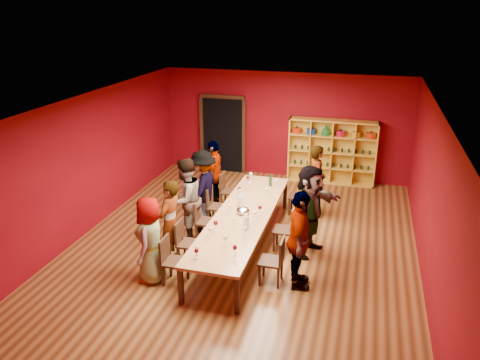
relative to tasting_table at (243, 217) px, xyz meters
name	(u,v)px	position (x,y,z in m)	size (l,w,h in m)	color
room_shell	(243,180)	(0.00, 0.00, 0.80)	(7.10, 9.10, 3.04)	#5C3418
tasting_table	(243,217)	(0.00, 0.00, 0.00)	(1.10, 4.50, 0.75)	#A77545
doorway	(223,134)	(-1.80, 4.43, 0.42)	(1.40, 0.17, 2.30)	black
shelving_unit	(332,148)	(1.40, 4.32, 0.28)	(2.40, 0.40, 1.80)	gold
chair_person_left_0	(171,258)	(-0.91, -1.60, -0.20)	(0.42, 0.42, 0.89)	black
person_left_0	(150,240)	(-1.29, -1.60, 0.11)	(0.79, 0.43, 1.62)	#141939
chair_person_left_1	(185,240)	(-0.91, -0.91, -0.20)	(0.42, 0.42, 0.89)	black
person_left_1	(170,222)	(-1.20, -0.91, 0.15)	(0.62, 0.45, 1.70)	pink
chair_person_left_2	(203,218)	(-0.91, 0.10, -0.20)	(0.42, 0.42, 0.89)	black
person_left_2	(185,199)	(-1.28, 0.10, 0.20)	(0.87, 0.48, 1.79)	#C1818E
chair_person_left_3	(214,204)	(-0.91, 0.88, -0.20)	(0.42, 0.42, 0.89)	black
person_left_3	(203,188)	(-1.17, 0.88, 0.17)	(1.12, 0.46, 1.74)	beige
chair_person_left_4	(227,189)	(-0.91, 1.84, -0.20)	(0.42, 0.42, 0.89)	black
person_left_4	(214,174)	(-1.23, 1.84, 0.15)	(1.00, 0.45, 1.70)	#505055
chair_person_right_1	(276,259)	(0.91, -1.12, -0.20)	(0.42, 0.42, 0.89)	black
person_right_1	(299,241)	(1.31, -1.12, 0.22)	(1.08, 0.49, 1.84)	#5C7CBE
chair_person_right_2	(288,228)	(0.91, 0.16, -0.20)	(0.42, 0.42, 0.89)	black
person_right_2	(310,210)	(1.33, 0.16, 0.24)	(1.73, 0.50, 1.87)	white
chair_person_right_4	(301,194)	(0.91, 1.97, -0.20)	(0.42, 0.42, 0.89)	black
person_right_4	(316,181)	(1.25, 1.97, 0.17)	(0.63, 0.46, 1.74)	#141738
wine_glass_0	(216,223)	(-0.30, -0.85, 0.21)	(0.09, 0.09, 0.22)	silver
wine_glass_1	(260,208)	(0.33, 0.08, 0.20)	(0.08, 0.08, 0.21)	silver
wine_glass_2	(240,189)	(-0.34, 0.99, 0.19)	(0.08, 0.08, 0.19)	silver
wine_glass_3	(267,190)	(0.27, 1.06, 0.21)	(0.09, 0.09, 0.22)	silver
wine_glass_4	(248,178)	(-0.35, 1.74, 0.18)	(0.07, 0.07, 0.18)	silver
wine_glass_5	(255,213)	(0.30, -0.18, 0.20)	(0.08, 0.08, 0.21)	silver
wine_glass_6	(251,175)	(-0.31, 1.89, 0.21)	(0.09, 0.09, 0.22)	silver
wine_glass_7	(225,238)	(0.04, -1.35, 0.21)	(0.09, 0.09, 0.22)	silver
wine_glass_8	(229,206)	(-0.29, 0.02, 0.19)	(0.08, 0.08, 0.19)	silver
wine_glass_9	(234,220)	(-0.03, -0.55, 0.18)	(0.07, 0.07, 0.18)	silver
wine_glass_10	(211,230)	(-0.32, -1.10, 0.20)	(0.08, 0.08, 0.21)	silver
wine_glass_11	(197,248)	(-0.33, -1.77, 0.18)	(0.07, 0.07, 0.18)	silver
wine_glass_12	(235,248)	(0.30, -1.63, 0.20)	(0.08, 0.08, 0.20)	silver
wine_glass_13	(276,181)	(0.36, 1.67, 0.19)	(0.08, 0.08, 0.19)	silver
wine_glass_14	(246,229)	(0.30, -0.93, 0.21)	(0.09, 0.09, 0.21)	silver
wine_glass_15	(196,251)	(-0.29, -1.89, 0.19)	(0.08, 0.08, 0.19)	silver
wine_glass_16	(250,184)	(-0.20, 1.32, 0.20)	(0.08, 0.08, 0.20)	silver
wine_glass_17	(240,191)	(-0.28, 0.79, 0.21)	(0.09, 0.09, 0.22)	silver
spittoon_bowl	(243,211)	(-0.01, 0.03, 0.12)	(0.28, 0.28, 0.15)	silver
carafe_a	(241,201)	(-0.15, 0.35, 0.18)	(0.14, 0.14, 0.29)	silver
carafe_b	(246,222)	(0.22, -0.58, 0.18)	(0.12, 0.12, 0.29)	silver
wine_bottle	(270,181)	(0.21, 1.68, 0.17)	(0.09, 0.09, 0.30)	#163D1C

